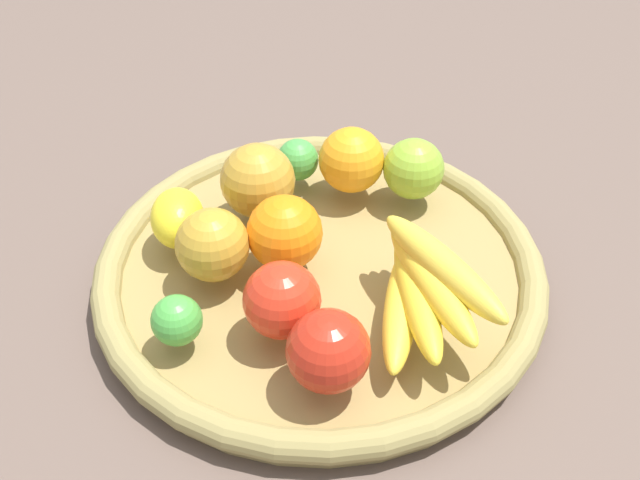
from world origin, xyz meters
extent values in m
plane|color=brown|center=(0.00, 0.00, 0.00)|extent=(2.40, 2.40, 0.00)
cylinder|color=#997F48|center=(0.00, 0.00, 0.01)|extent=(0.42, 0.42, 0.02)
torus|color=#95864D|center=(0.00, 0.00, 0.02)|extent=(0.44, 0.44, 0.03)
sphere|color=gold|center=(0.10, 0.00, 0.07)|extent=(0.08, 0.08, 0.07)
sphere|color=red|center=(0.03, 0.15, 0.07)|extent=(0.09, 0.09, 0.07)
sphere|color=red|center=(0.05, 0.08, 0.07)|extent=(0.08, 0.08, 0.07)
sphere|color=orange|center=(-0.06, -0.10, 0.07)|extent=(0.10, 0.10, 0.07)
ellipsoid|color=yellow|center=(-0.05, 0.10, 0.05)|extent=(0.09, 0.16, 0.03)
ellipsoid|color=yellow|center=(-0.06, 0.10, 0.07)|extent=(0.05, 0.16, 0.03)
ellipsoid|color=yellow|center=(-0.07, 0.10, 0.08)|extent=(0.05, 0.16, 0.03)
ellipsoid|color=yellow|center=(-0.08, 0.10, 0.09)|extent=(0.08, 0.16, 0.03)
sphere|color=orange|center=(0.03, 0.00, 0.07)|extent=(0.10, 0.10, 0.07)
sphere|color=#BD8D2D|center=(0.04, -0.08, 0.08)|extent=(0.09, 0.09, 0.08)
sphere|color=green|center=(-0.01, -0.13, 0.06)|extent=(0.05, 0.05, 0.05)
sphere|color=#8AB932|center=(-0.12, -0.07, 0.07)|extent=(0.08, 0.08, 0.06)
ellipsoid|color=yellow|center=(0.13, -0.06, 0.06)|extent=(0.06, 0.08, 0.05)
sphere|color=green|center=(0.14, 0.08, 0.06)|extent=(0.05, 0.05, 0.04)
camera|label=1|loc=(0.12, 0.53, 0.53)|focal=42.32mm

